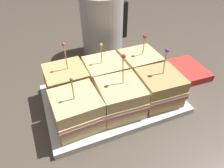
{
  "coord_description": "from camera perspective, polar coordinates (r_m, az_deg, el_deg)",
  "views": [
    {
      "loc": [
        -0.17,
        -0.41,
        0.43
      ],
      "look_at": [
        0.0,
        0.0,
        0.07
      ],
      "focal_mm": 32.0,
      "sensor_mm": 36.0,
      "label": 1
    }
  ],
  "objects": [
    {
      "name": "kettle_steel",
      "position": [
        0.8,
        -2.79,
        16.45
      ],
      "size": [
        0.18,
        0.16,
        0.27
      ],
      "color": "#B7BABF",
      "rests_on": "ground_plane"
    },
    {
      "name": "napkin_stack",
      "position": [
        0.76,
        19.66,
        3.55
      ],
      "size": [
        0.15,
        0.15,
        0.02
      ],
      "color": "red",
      "rests_on": "ground_plane"
    },
    {
      "name": "sandwich_back_center",
      "position": [
        0.62,
        -2.05,
        2.9
      ],
      "size": [
        0.12,
        0.12,
        0.15
      ],
      "color": "#DBB77A",
      "rests_on": "serving_platter"
    },
    {
      "name": "sandwich_front_center",
      "position": [
        0.54,
        2.28,
        -3.99
      ],
      "size": [
        0.12,
        0.12,
        0.17
      ],
      "color": "#DBB77A",
      "rests_on": "serving_platter"
    },
    {
      "name": "serving_platter",
      "position": [
        0.61,
        -0.0,
        -4.18
      ],
      "size": [
        0.39,
        0.27,
        0.02
      ],
      "color": "silver",
      "rests_on": "ground_plane"
    },
    {
      "name": "sandwich_front_right",
      "position": [
        0.58,
        13.21,
        -0.98
      ],
      "size": [
        0.12,
        0.12,
        0.16
      ],
      "color": "tan",
      "rests_on": "serving_platter"
    },
    {
      "name": "sandwich_back_right",
      "position": [
        0.66,
        7.87,
        5.17
      ],
      "size": [
        0.12,
        0.12,
        0.15
      ],
      "color": "#DBB77A",
      "rests_on": "serving_platter"
    },
    {
      "name": "ground_plane",
      "position": [
        0.62,
        -0.0,
        -4.79
      ],
      "size": [
        6.0,
        6.0,
        0.0
      ],
      "primitive_type": "plane",
      "color": "#4C4238"
    },
    {
      "name": "sandwich_front_left",
      "position": [
        0.51,
        -10.03,
        -7.35
      ],
      "size": [
        0.12,
        0.12,
        0.15
      ],
      "color": "#DBB77A",
      "rests_on": "serving_platter"
    },
    {
      "name": "sandwich_back_left",
      "position": [
        0.6,
        -12.76,
        0.39
      ],
      "size": [
        0.12,
        0.12,
        0.17
      ],
      "color": "tan",
      "rests_on": "serving_platter"
    }
  ]
}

